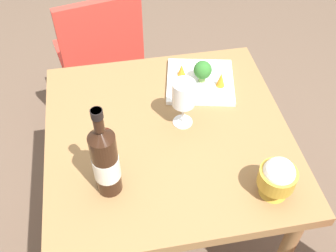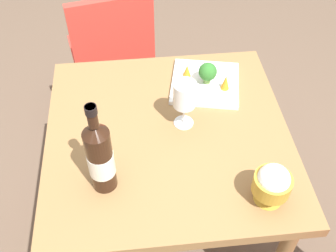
{
  "view_description": "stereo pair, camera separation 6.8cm",
  "coord_description": "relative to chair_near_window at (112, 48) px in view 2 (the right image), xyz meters",
  "views": [
    {
      "loc": [
        -0.16,
        -0.9,
        1.78
      ],
      "look_at": [
        0.0,
        0.0,
        0.79
      ],
      "focal_mm": 43.32,
      "sensor_mm": 36.0,
      "label": 1
    },
    {
      "loc": [
        -0.1,
        -0.91,
        1.78
      ],
      "look_at": [
        0.0,
        0.0,
        0.79
      ],
      "focal_mm": 43.32,
      "sensor_mm": 36.0,
      "label": 2
    }
  ],
  "objects": [
    {
      "name": "carrot_garnish_right",
      "position": [
        0.43,
        -0.62,
        0.27
      ],
      "size": [
        0.03,
        0.03,
        0.06
      ],
      "color": "orange",
      "rests_on": "serving_plate"
    },
    {
      "name": "dining_table",
      "position": [
        0.2,
        -0.8,
        0.13
      ],
      "size": [
        0.82,
        0.82,
        0.76
      ],
      "color": "olive",
      "rests_on": "ground_plane"
    },
    {
      "name": "ground_plane",
      "position": [
        0.2,
        -0.8,
        -0.53
      ],
      "size": [
        8.0,
        8.0,
        0.0
      ],
      "primitive_type": "plane",
      "color": "brown"
    },
    {
      "name": "rice_bowl",
      "position": [
        0.47,
        -1.1,
        0.3
      ],
      "size": [
        0.11,
        0.11,
        0.14
      ],
      "color": "gold",
      "rests_on": "dining_table"
    },
    {
      "name": "wine_bottle",
      "position": [
        -0.01,
        -0.99,
        0.36
      ],
      "size": [
        0.08,
        0.08,
        0.33
      ],
      "color": "black",
      "rests_on": "dining_table"
    },
    {
      "name": "serving_plate",
      "position": [
        0.37,
        -0.58,
        0.23
      ],
      "size": [
        0.3,
        0.3,
        0.02
      ],
      "rotation": [
        0.0,
        0.0,
        -0.22
      ],
      "color": "white",
      "rests_on": "dining_table"
    },
    {
      "name": "wine_glass",
      "position": [
        0.26,
        -0.77,
        0.36
      ],
      "size": [
        0.08,
        0.08,
        0.18
      ],
      "color": "white",
      "rests_on": "dining_table"
    },
    {
      "name": "carrot_garnish_left",
      "position": [
        0.3,
        -0.54,
        0.27
      ],
      "size": [
        0.03,
        0.03,
        0.05
      ],
      "color": "orange",
      "rests_on": "serving_plate"
    },
    {
      "name": "chair_near_window",
      "position": [
        0.0,
        0.0,
        0.0
      ],
      "size": [
        0.47,
        0.47,
        0.85
      ],
      "rotation": [
        0.0,
        0.0,
        0.21
      ],
      "color": "red",
      "rests_on": "ground_plane"
    },
    {
      "name": "broccoli_floret",
      "position": [
        0.37,
        -0.58,
        0.29
      ],
      "size": [
        0.07,
        0.07,
        0.09
      ],
      "color": "#729E4C",
      "rests_on": "serving_plate"
    }
  ]
}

